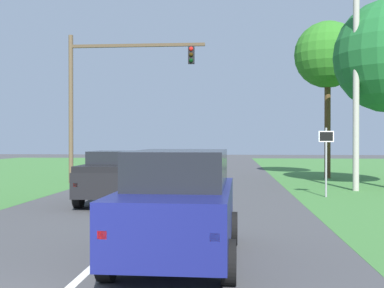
% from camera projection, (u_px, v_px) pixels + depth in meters
% --- Properties ---
extents(ground_plane, '(120.00, 120.00, 0.00)m').
position_uv_depth(ground_plane, '(157.00, 208.00, 16.49)').
color(ground_plane, '#424244').
extents(red_suv_near, '(2.27, 4.81, 2.09)m').
position_uv_depth(red_suv_near, '(179.00, 203.00, 9.35)').
color(red_suv_near, navy).
rests_on(red_suv_near, ground_plane).
extents(pickup_truck_lead, '(2.42, 5.26, 1.89)m').
position_uv_depth(pickup_truck_lead, '(118.00, 176.00, 17.84)').
color(pickup_truck_lead, black).
rests_on(pickup_truck_lead, ground_plane).
extents(traffic_light, '(7.26, 0.40, 7.86)m').
position_uv_depth(traffic_light, '(105.00, 86.00, 25.81)').
color(traffic_light, brown).
rests_on(traffic_light, ground_plane).
extents(keep_moving_sign, '(0.60, 0.09, 2.78)m').
position_uv_depth(keep_moving_sign, '(326.00, 153.00, 19.55)').
color(keep_moving_sign, gray).
rests_on(keep_moving_sign, ground_plane).
extents(utility_pole_right, '(0.28, 0.28, 8.78)m').
position_uv_depth(utility_pole_right, '(356.00, 93.00, 21.97)').
color(utility_pole_right, '#9E998E').
rests_on(utility_pole_right, ground_plane).
extents(extra_tree_1, '(3.96, 3.96, 9.37)m').
position_uv_depth(extra_tree_1, '(328.00, 55.00, 29.17)').
color(extra_tree_1, '#4C351E').
rests_on(extra_tree_1, ground_plane).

